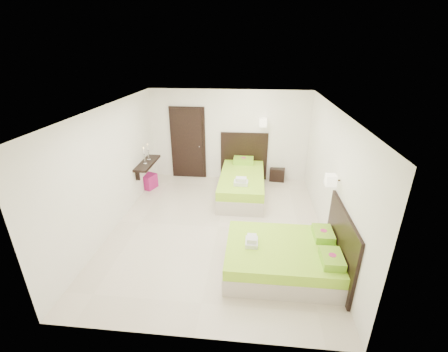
# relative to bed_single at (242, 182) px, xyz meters

# --- Properties ---
(floor) EXTENTS (5.50, 5.50, 0.00)m
(floor) POSITION_rel_bed_single_xyz_m (-0.44, -1.70, -0.34)
(floor) COLOR beige
(floor) RESTS_ON ground
(bed_single) EXTENTS (1.36, 2.26, 1.87)m
(bed_single) POSITION_rel_bed_single_xyz_m (0.00, 0.00, 0.00)
(bed_single) COLOR beige
(bed_single) RESTS_ON ground
(bed_double) EXTENTS (1.95, 1.66, 1.61)m
(bed_double) POSITION_rel_bed_single_xyz_m (0.91, -2.95, -0.05)
(bed_double) COLOR beige
(bed_double) RESTS_ON ground
(nightstand) EXTENTS (0.47, 0.43, 0.38)m
(nightstand) POSITION_rel_bed_single_xyz_m (1.00, 1.01, -0.14)
(nightstand) COLOR black
(nightstand) RESTS_ON ground
(ottoman) EXTENTS (0.51, 0.51, 0.40)m
(ottoman) POSITION_rel_bed_single_xyz_m (-2.64, 0.10, -0.14)
(ottoman) COLOR #941358
(ottoman) RESTS_ON ground
(door) EXTENTS (1.02, 0.15, 2.14)m
(door) POSITION_rel_bed_single_xyz_m (-1.64, 1.00, 0.71)
(door) COLOR black
(door) RESTS_ON ground
(console_shelf) EXTENTS (0.35, 1.20, 0.78)m
(console_shelf) POSITION_rel_bed_single_xyz_m (-2.53, -0.10, 0.48)
(console_shelf) COLOR black
(console_shelf) RESTS_ON ground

